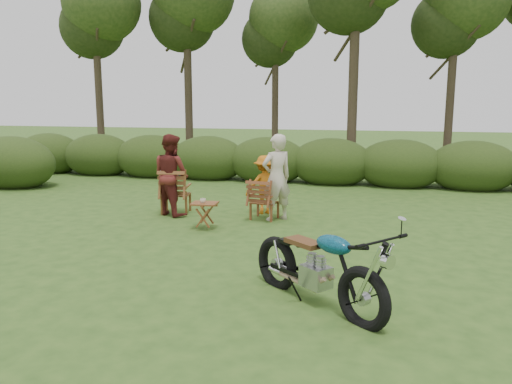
% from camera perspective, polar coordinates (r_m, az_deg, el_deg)
% --- Properties ---
extents(ground, '(80.00, 80.00, 0.00)m').
position_cam_1_polar(ground, '(6.86, -0.05, -10.58)').
color(ground, '#294918').
rests_on(ground, ground).
extents(tree_line, '(22.52, 11.62, 8.14)m').
position_cam_1_polar(tree_line, '(16.03, 11.08, 14.89)').
color(tree_line, '#33271C').
rests_on(tree_line, ground).
extents(motorcycle, '(2.17, 1.97, 1.22)m').
position_cam_1_polar(motorcycle, '(6.32, 6.79, -12.49)').
color(motorcycle, '#0B6E94').
rests_on(motorcycle, ground).
extents(lawn_chair_right, '(0.67, 0.67, 0.86)m').
position_cam_1_polar(lawn_chair_right, '(10.59, 0.97, -3.11)').
color(lawn_chair_right, brown).
rests_on(lawn_chair_right, ground).
extents(lawn_chair_left, '(0.81, 0.81, 1.00)m').
position_cam_1_polar(lawn_chair_left, '(11.34, -9.08, -2.35)').
color(lawn_chair_left, '#5C2D17').
rests_on(lawn_chair_left, ground).
extents(side_table, '(0.55, 0.48, 0.53)m').
position_cam_1_polar(side_table, '(9.75, -5.87, -2.73)').
color(side_table, brown).
rests_on(side_table, ground).
extents(cup, '(0.14, 0.14, 0.09)m').
position_cam_1_polar(cup, '(9.67, -6.09, -0.99)').
color(cup, beige).
rests_on(cup, side_table).
extents(adult_a, '(0.78, 0.76, 1.81)m').
position_cam_1_polar(adult_a, '(10.52, 2.34, -3.21)').
color(adult_a, beige).
rests_on(adult_a, ground).
extents(adult_b, '(1.08, 1.00, 1.78)m').
position_cam_1_polar(adult_b, '(11.15, -9.51, -2.57)').
color(adult_b, maroon).
rests_on(adult_b, ground).
extents(child, '(0.96, 0.83, 1.30)m').
position_cam_1_polar(child, '(11.13, 0.96, -2.46)').
color(child, '#B96211').
rests_on(child, ground).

